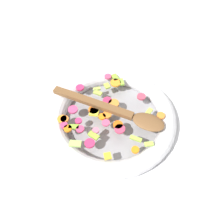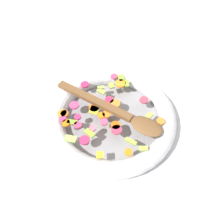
# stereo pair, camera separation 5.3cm
# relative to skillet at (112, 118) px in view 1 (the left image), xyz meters

# --- Properties ---
(ground_plane) EXTENTS (4.00, 4.00, 0.00)m
(ground_plane) POSITION_rel_skillet_xyz_m (0.00, 0.00, -0.02)
(ground_plane) COLOR silver
(skillet) EXTENTS (0.38, 0.38, 0.05)m
(skillet) POSITION_rel_skillet_xyz_m (0.00, 0.00, 0.00)
(skillet) COLOR gray
(skillet) RESTS_ON ground_plane
(chopped_vegetables) EXTENTS (0.30, 0.30, 0.01)m
(chopped_vegetables) POSITION_rel_skillet_xyz_m (-0.01, -0.03, 0.03)
(chopped_vegetables) COLOR orange
(chopped_vegetables) RESTS_ON skillet
(wooden_spoon) EXTENTS (0.26, 0.28, 0.01)m
(wooden_spoon) POSITION_rel_skillet_xyz_m (0.01, 0.01, 0.04)
(wooden_spoon) COLOR brown
(wooden_spoon) RESTS_ON chopped_vegetables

